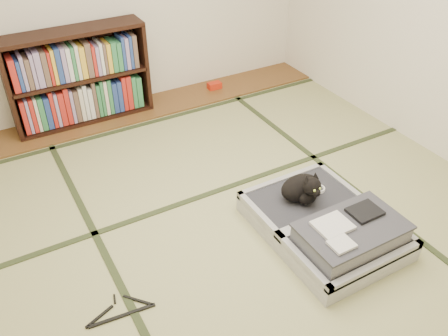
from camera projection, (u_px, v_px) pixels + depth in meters
floor at (241, 221)px, 3.55m from camera, size 4.50×4.50×0.00m
wood_strip at (142, 109)px, 4.96m from camera, size 4.00×0.50×0.02m
red_item at (214, 86)px, 5.31m from camera, size 0.15×0.09×0.07m
room_shell at (247, 29)px, 2.71m from camera, size 4.50×4.50×4.50m
tatami_borders at (210, 185)px, 3.90m from camera, size 4.00×4.50×0.01m
bookcase at (79, 79)px, 4.53m from camera, size 1.32×0.30×0.92m
suitcase at (328, 226)px, 3.34m from camera, size 0.80×1.07×0.32m
cat at (303, 188)px, 3.45m from camera, size 0.36×0.36×0.29m
cable_coil at (318, 189)px, 3.60m from camera, size 0.11×0.11×0.03m
hanger at (121, 312)px, 2.87m from camera, size 0.42×0.21×0.01m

